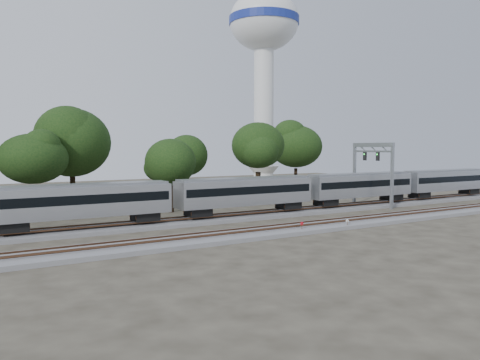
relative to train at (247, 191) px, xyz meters
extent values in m
plane|color=#383328|center=(-6.83, -6.00, -3.24)|extent=(160.00, 160.00, 0.00)
cube|color=slate|center=(-6.83, 0.00, -3.04)|extent=(160.00, 5.00, 0.40)
cube|color=brown|center=(-6.83, -0.72, -2.58)|extent=(160.00, 0.08, 0.15)
cube|color=brown|center=(-6.83, 0.72, -2.58)|extent=(160.00, 0.08, 0.15)
cube|color=slate|center=(-6.83, -10.00, -3.04)|extent=(160.00, 5.00, 0.40)
cube|color=brown|center=(-6.83, -10.72, -2.58)|extent=(160.00, 0.08, 0.15)
cube|color=brown|center=(-6.83, -9.28, -2.58)|extent=(160.00, 0.08, 0.15)
cube|color=#B1B3B8|center=(-19.16, 0.00, -0.08)|extent=(17.61, 3.04, 3.04)
cube|color=black|center=(-19.16, 0.00, 0.22)|extent=(17.00, 3.09, 0.91)
cube|color=gray|center=(-19.16, 0.00, 1.49)|extent=(17.21, 2.43, 0.35)
cube|color=black|center=(-25.54, 0.00, -2.05)|extent=(2.63, 2.23, 0.91)
cube|color=black|center=(-12.78, 0.00, -2.05)|extent=(2.63, 2.23, 0.91)
cube|color=#B1B3B8|center=(-0.14, 0.00, -0.08)|extent=(17.61, 3.04, 3.04)
cube|color=black|center=(-0.14, 0.00, 0.22)|extent=(17.00, 3.09, 0.91)
cube|color=gray|center=(-0.14, 0.00, 1.49)|extent=(17.21, 2.43, 0.35)
cube|color=black|center=(-6.52, 0.00, -2.05)|extent=(2.63, 2.23, 0.91)
cube|color=black|center=(6.23, 0.00, -2.05)|extent=(2.63, 2.23, 0.91)
cube|color=#B1B3B8|center=(18.88, 0.00, -0.08)|extent=(17.61, 3.04, 3.04)
cube|color=black|center=(18.88, 0.00, 0.22)|extent=(17.00, 3.09, 0.91)
cube|color=gray|center=(18.88, 0.00, 1.49)|extent=(17.21, 2.43, 0.35)
cube|color=black|center=(12.50, 0.00, -2.05)|extent=(2.63, 2.23, 0.91)
cube|color=black|center=(25.25, 0.00, -2.05)|extent=(2.63, 2.23, 0.91)
cube|color=#B1B3B8|center=(37.90, 0.00, -0.08)|extent=(17.61, 3.04, 3.04)
cube|color=black|center=(37.90, 0.00, 0.22)|extent=(17.00, 3.09, 0.91)
cube|color=gray|center=(37.90, 0.00, 1.49)|extent=(17.21, 2.43, 0.35)
cube|color=black|center=(31.52, 0.00, -2.05)|extent=(2.63, 2.23, 0.91)
cube|color=black|center=(44.27, 0.00, -2.05)|extent=(2.63, 2.23, 0.91)
cylinder|color=#512D19|center=(-0.48, -11.22, -2.75)|extent=(0.07, 0.07, 0.98)
cylinder|color=red|center=(-0.48, -11.22, -2.31)|extent=(0.35, 0.08, 0.35)
cylinder|color=#512D19|center=(4.97, -11.93, -2.79)|extent=(0.06, 0.06, 0.90)
cylinder|color=silver|center=(4.97, -11.93, -2.39)|extent=(0.31, 0.13, 0.32)
cube|color=#512D19|center=(0.73, -11.58, -3.09)|extent=(0.56, 0.42, 0.30)
cylinder|color=silver|center=(29.11, 39.89, 12.06)|extent=(4.37, 4.37, 30.60)
cone|color=silver|center=(29.11, 39.89, -1.05)|extent=(6.99, 6.99, 4.37)
ellipsoid|color=silver|center=(29.11, 39.89, 33.09)|extent=(15.30, 15.30, 13.00)
cylinder|color=navy|center=(29.11, 39.89, 33.09)|extent=(15.47, 15.47, 1.75)
cube|color=gray|center=(21.21, -3.57, 1.35)|extent=(0.36, 0.36, 9.17)
cube|color=gray|center=(21.21, 3.57, 1.35)|extent=(0.36, 0.36, 9.17)
cube|color=gray|center=(21.21, 0.00, 5.62)|extent=(0.41, 7.54, 0.61)
cube|color=gray|center=(21.21, 0.00, 4.71)|extent=(0.25, 7.54, 0.25)
cube|color=black|center=(20.91, -1.22, 3.99)|extent=(0.25, 0.51, 1.22)
cube|color=black|center=(20.91, 1.22, 3.99)|extent=(0.25, 0.51, 1.22)
cylinder|color=black|center=(-22.20, 11.67, -1.31)|extent=(0.70, 0.70, 3.87)
ellipsoid|color=black|center=(-22.20, 11.67, 3.94)|extent=(7.29, 7.29, 6.20)
cylinder|color=black|center=(-16.79, 16.90, -0.77)|extent=(0.70, 0.70, 4.93)
ellipsoid|color=black|center=(-16.79, 16.90, 5.91)|extent=(9.29, 9.29, 7.90)
cylinder|color=black|center=(-5.91, 9.51, -1.47)|extent=(0.70, 0.70, 3.54)
ellipsoid|color=black|center=(-5.91, 9.51, 3.34)|extent=(6.68, 6.68, 5.68)
cylinder|color=black|center=(-0.61, 16.01, -1.26)|extent=(0.70, 0.70, 3.95)
ellipsoid|color=black|center=(-0.61, 16.01, 4.10)|extent=(7.46, 7.46, 6.34)
cylinder|color=black|center=(9.61, 12.24, -0.86)|extent=(0.70, 0.70, 4.75)
ellipsoid|color=black|center=(9.61, 12.24, 5.59)|extent=(8.96, 8.96, 7.62)
cylinder|color=black|center=(23.44, 20.75, -0.90)|extent=(0.70, 0.70, 4.68)
ellipsoid|color=black|center=(23.44, 20.75, 5.45)|extent=(8.82, 8.82, 7.50)
camera|label=1|loc=(-29.50, -47.66, 5.28)|focal=35.00mm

